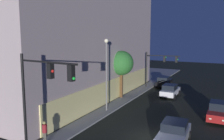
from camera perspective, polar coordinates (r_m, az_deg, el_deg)
ground_plane at (r=20.17m, az=9.74°, el=-15.97°), size 120.00×120.00×0.00m
modern_building at (r=38.72m, az=-20.25°, el=8.05°), size 29.05×30.73×17.04m
traffic_light_near_corner at (r=15.10m, az=-16.65°, el=-4.19°), size 0.55×4.58×6.96m
traffic_light_far_corner at (r=37.67m, az=11.27°, el=1.71°), size 0.71×5.18×5.56m
street_lamp_sidewalk at (r=25.36m, az=-1.33°, el=1.00°), size 0.44×0.44×7.76m
sidewalk_tree at (r=31.01m, az=2.26°, el=1.62°), size 3.20×3.20×6.15m
pedestrian_waiting at (r=18.92m, az=-15.82°, el=-13.80°), size 0.36×0.36×1.81m
car_silver at (r=19.46m, az=14.62°, el=-14.33°), size 4.48×2.33×1.69m
car_red at (r=25.89m, az=24.11°, el=-9.00°), size 4.07×2.06×1.77m
car_white at (r=33.27m, az=13.73°, el=-4.79°), size 4.10×2.09×1.73m
car_black at (r=39.64m, az=12.33°, el=-2.72°), size 4.67×2.09×1.66m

